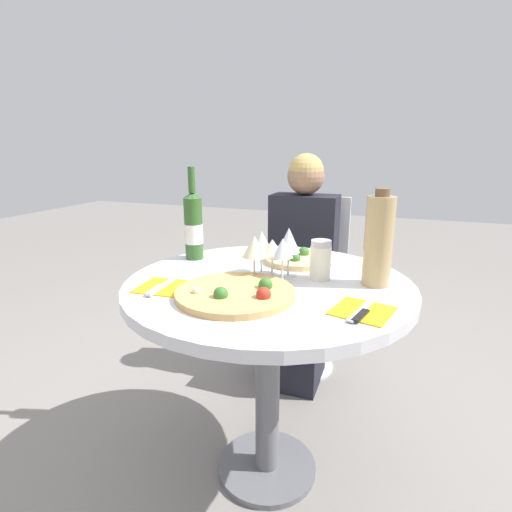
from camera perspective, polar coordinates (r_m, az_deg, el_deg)
name	(u,v)px	position (r m, az deg, el deg)	size (l,w,h in m)	color
ground_plane	(267,469)	(1.74, 1.56, -28.09)	(12.00, 12.00, 0.00)	gray
dining_table	(268,315)	(1.38, 1.75, -8.44)	(0.95, 0.95, 0.77)	slate
chair_behind_diner	(305,287)	(2.24, 7.05, -4.37)	(0.41, 0.41, 0.94)	silver
seated_diner	(299,280)	(2.08, 6.21, -3.45)	(0.34, 0.39, 1.17)	black
pizza_large	(236,293)	(1.19, -2.83, -5.31)	(0.36, 0.36, 0.05)	tan
pizza_small_far	(298,258)	(1.56, 5.97, -0.26)	(0.26, 0.26, 0.05)	#E5C17F
wine_bottle	(193,226)	(1.58, -8.93, 4.30)	(0.07, 0.07, 0.36)	#2D5623
tall_carafe	(379,241)	(1.31, 17.10, 2.09)	(0.09, 0.09, 0.31)	tan
sugar_shaker	(321,260)	(1.35, 9.20, -0.57)	(0.07, 0.07, 0.13)	silver
wine_glass_back_right	(289,241)	(1.35, 4.70, 2.15)	(0.08, 0.08, 0.17)	silver
wine_glass_front_left	(255,247)	(1.32, -0.18, 1.30)	(0.08, 0.08, 0.15)	silver
wine_glass_back_left	(262,242)	(1.39, 0.80, 2.04)	(0.07, 0.07, 0.15)	silver
wine_glass_center	(272,249)	(1.34, 2.28, 1.02)	(0.08, 0.08, 0.13)	silver
wine_glass_front_right	(283,249)	(1.29, 3.88, 1.01)	(0.07, 0.07, 0.15)	silver
place_setting_left	(163,287)	(1.30, -13.16, -4.28)	(0.16, 0.19, 0.01)	gold
place_setting_right	(362,311)	(1.13, 14.94, -7.58)	(0.18, 0.19, 0.01)	gold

